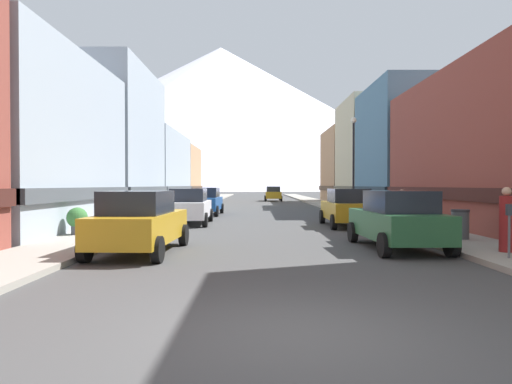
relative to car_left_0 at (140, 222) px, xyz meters
name	(u,v)px	position (x,y,z in m)	size (l,w,h in m)	color
ground_plane	(293,335)	(3.80, -6.96, -0.90)	(400.00, 400.00, 0.00)	#3F3F3F
sidewalk_left	(193,206)	(-2.45, 28.04, -0.82)	(2.50, 100.00, 0.15)	gray
sidewalk_right	(330,206)	(10.05, 28.04, -0.82)	(2.50, 100.00, 0.15)	gray
storefront_left_1	(0,146)	(-7.35, 5.92, 2.66)	(7.61, 10.72, 7.40)	#99A5B2
storefront_left_2	(87,145)	(-7.82, 16.77, 3.69)	(8.54, 9.89, 9.51)	#99A5B2
storefront_left_3	(147,171)	(-6.78, 28.68, 2.35)	(6.46, 13.24, 6.76)	#99A5B2
storefront_left_4	(167,175)	(-7.11, 40.09, 2.20)	(7.13, 9.35, 6.45)	tan
storefront_right_2	(423,152)	(15.18, 19.06, 3.41)	(8.05, 9.02, 8.94)	slate
storefront_right_3	(387,156)	(15.31, 28.34, 3.74)	(8.32, 8.78, 9.62)	beige
storefront_right_4	(367,167)	(15.90, 38.09, 3.05)	(9.49, 9.89, 8.20)	tan
car_left_0	(140,222)	(0.00, 0.00, 0.00)	(2.20, 4.46, 1.78)	#B28419
car_left_1	(189,206)	(0.00, 9.49, 0.00)	(2.15, 4.44, 1.78)	silver
car_left_2	(205,201)	(0.00, 16.55, 0.00)	(2.15, 4.44, 1.78)	#19478C
car_right_0	(397,220)	(7.60, 0.84, 0.00)	(2.22, 4.47, 1.78)	#265933
car_right_1	(347,207)	(7.60, 8.29, 0.00)	(2.07, 4.40, 1.78)	#B28419
car_driving_0	(273,194)	(5.40, 42.02, 0.00)	(2.06, 4.40, 1.78)	#B28419
parking_meter_near	(509,223)	(9.55, -1.74, 0.11)	(0.14, 0.10, 1.33)	#595960
trash_bin_right	(460,224)	(10.15, 2.23, -0.26)	(0.59, 0.59, 0.98)	#4C5156
potted_plant_0	(77,219)	(-3.20, 3.54, -0.19)	(0.74, 0.74, 0.99)	#4C4C51
potted_plant_1	(140,208)	(-3.20, 12.49, -0.26)	(0.58, 0.58, 0.91)	brown
pedestrian_0	(506,222)	(10.05, -0.71, 0.06)	(0.36, 0.36, 1.75)	maroon
pedestrian_1	(402,208)	(10.05, 7.92, -0.02)	(0.36, 0.36, 1.60)	navy
streetlamp_right	(353,151)	(9.15, 14.13, 3.09)	(0.36, 0.36, 5.86)	black
mountain_backdrop	(221,118)	(-17.51, 253.04, 40.65)	(276.57, 276.57, 83.10)	silver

